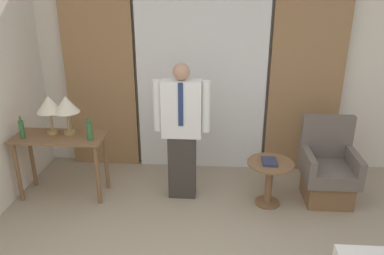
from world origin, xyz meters
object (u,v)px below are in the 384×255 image
object	(u,v)px
table_lamp_right	(66,105)
side_table	(269,176)
desk	(61,147)
table_lamp_left	(49,105)
bottle_near_edge	(22,129)
person	(182,128)
book	(269,162)
bottle_by_lamp	(90,131)
armchair	(328,172)

from	to	relation	value
table_lamp_right	side_table	xyz separation A→B (m)	(2.37, -0.12, -0.77)
desk	table_lamp_left	bearing A→B (deg)	145.79
bottle_near_edge	person	distance (m)	1.84
table_lamp_left	book	distance (m)	2.63
desk	side_table	bearing A→B (deg)	-1.16
desk	bottle_by_lamp	size ratio (longest dim) A/B	4.05
bottle_near_edge	armchair	size ratio (longest dim) A/B	0.27
desk	bottle_near_edge	distance (m)	0.47
bottle_near_edge	side_table	xyz separation A→B (m)	(2.86, 0.04, -0.52)
bottle_by_lamp	book	bearing A→B (deg)	0.59
bottle_near_edge	person	xyz separation A→B (m)	(1.84, 0.16, -0.00)
bottle_near_edge	book	xyz separation A→B (m)	(2.85, 0.02, -0.33)
table_lamp_left	table_lamp_right	xyz separation A→B (m)	(0.20, 0.00, 0.00)
desk	book	bearing A→B (deg)	-1.51
bottle_near_edge	armchair	distance (m)	3.62
table_lamp_left	bottle_by_lamp	bearing A→B (deg)	-17.02
desk	armchair	size ratio (longest dim) A/B	1.09
person	side_table	xyz separation A→B (m)	(1.03, -0.12, -0.52)
table_lamp_right	person	distance (m)	1.37
desk	armchair	xyz separation A→B (m)	(3.18, 0.13, -0.28)
bottle_near_edge	person	world-z (taller)	person
side_table	desk	bearing A→B (deg)	178.84
bottle_by_lamp	book	distance (m)	2.08
table_lamp_right	side_table	distance (m)	2.50
armchair	side_table	distance (m)	0.73
desk	bottle_by_lamp	bearing A→B (deg)	-11.97
table_lamp_left	bottle_near_edge	distance (m)	0.41
bottle_by_lamp	armchair	distance (m)	2.84
bottle_near_edge	bottle_by_lamp	bearing A→B (deg)	0.19
armchair	side_table	world-z (taller)	armchair
person	table_lamp_left	bearing A→B (deg)	179.90
book	bottle_near_edge	bearing A→B (deg)	-179.52
bottle_by_lamp	book	xyz separation A→B (m)	(2.05, 0.02, -0.33)
table_lamp_right	armchair	xyz separation A→B (m)	(3.08, 0.06, -0.78)
bottle_by_lamp	person	bearing A→B (deg)	8.33
person	armchair	distance (m)	1.82
table_lamp_right	armchair	size ratio (longest dim) A/B	0.47
side_table	book	bearing A→B (deg)	-138.83
book	desk	bearing A→B (deg)	178.49
table_lamp_left	bottle_by_lamp	world-z (taller)	table_lamp_left
bottle_near_edge	armchair	xyz separation A→B (m)	(3.57, 0.21, -0.54)
side_table	book	size ratio (longest dim) A/B	2.43
bottle_near_edge	side_table	size ratio (longest dim) A/B	0.49
armchair	side_table	xyz separation A→B (m)	(-0.71, -0.18, 0.01)
table_lamp_right	bottle_near_edge	world-z (taller)	table_lamp_right
table_lamp_right	bottle_near_edge	size ratio (longest dim) A/B	1.75
bottle_near_edge	side_table	world-z (taller)	bottle_near_edge
armchair	book	xyz separation A→B (m)	(-0.73, -0.19, 0.20)
table_lamp_right	side_table	bearing A→B (deg)	-2.88
table_lamp_right	bottle_by_lamp	distance (m)	0.42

